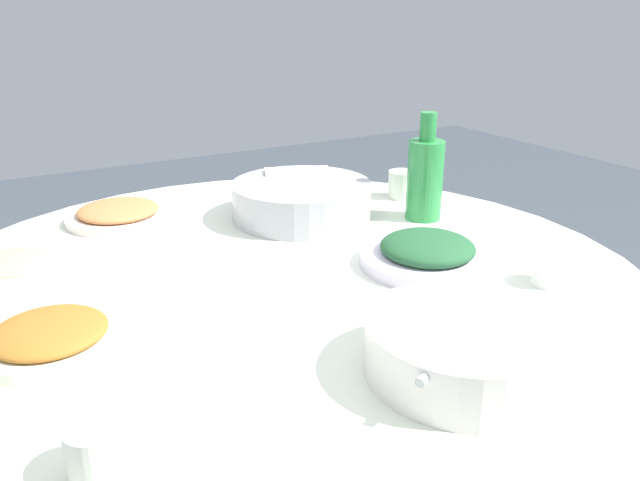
# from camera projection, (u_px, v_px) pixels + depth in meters

# --- Properties ---
(round_dining_table) EXTENTS (1.31, 1.31, 0.75)m
(round_dining_table) POSITION_uv_depth(u_px,v_px,m) (280.00, 326.00, 1.14)
(round_dining_table) COLOR #99999E
(round_dining_table) RESTS_ON ground
(rice_bowl) EXTENTS (0.31, 0.31, 0.09)m
(rice_bowl) POSITION_uv_depth(u_px,v_px,m) (302.00, 199.00, 1.39)
(rice_bowl) COLOR #B2B5BA
(rice_bowl) RESTS_ON round_dining_table
(soup_bowl) EXTENTS (0.26, 0.26, 0.07)m
(soup_bowl) POSITION_uv_depth(u_px,v_px,m) (464.00, 349.00, 0.81)
(soup_bowl) COLOR white
(soup_bowl) RESTS_ON round_dining_table
(dish_stirfry) EXTENTS (0.20, 0.20, 0.04)m
(dish_stirfry) POSITION_uv_depth(u_px,v_px,m) (50.00, 336.00, 0.87)
(dish_stirfry) COLOR silver
(dish_stirfry) RESTS_ON round_dining_table
(dish_tofu_braise) EXTENTS (0.23, 0.23, 0.04)m
(dish_tofu_braise) POSITION_uv_depth(u_px,v_px,m) (119.00, 213.00, 1.38)
(dish_tofu_braise) COLOR silver
(dish_tofu_braise) RESTS_ON round_dining_table
(dish_noodles) EXTENTS (0.20, 0.20, 0.03)m
(dish_noodles) POSITION_uv_depth(u_px,v_px,m) (16.00, 266.00, 1.11)
(dish_noodles) COLOR white
(dish_noodles) RESTS_ON round_dining_table
(dish_greens) EXTENTS (0.25, 0.25, 0.06)m
(dish_greens) POSITION_uv_depth(u_px,v_px,m) (427.00, 253.00, 1.14)
(dish_greens) COLOR silver
(dish_greens) RESTS_ON round_dining_table
(green_bottle) EXTENTS (0.08, 0.08, 0.24)m
(green_bottle) POSITION_uv_depth(u_px,v_px,m) (425.00, 177.00, 1.37)
(green_bottle) COLOR #2C8B41
(green_bottle) RESTS_ON round_dining_table
(tea_cup_near) EXTENTS (0.06, 0.06, 0.05)m
(tea_cup_near) POSITION_uv_depth(u_px,v_px,m) (551.00, 270.00, 1.07)
(tea_cup_near) COLOR white
(tea_cup_near) RESTS_ON round_dining_table
(tea_cup_far) EXTENTS (0.07, 0.07, 0.06)m
(tea_cup_far) POSITION_uv_depth(u_px,v_px,m) (98.00, 449.00, 0.64)
(tea_cup_far) COLOR silver
(tea_cup_far) RESTS_ON round_dining_table
(tea_cup_side) EXTENTS (0.07, 0.07, 0.07)m
(tea_cup_side) POSITION_uv_depth(u_px,v_px,m) (402.00, 184.00, 1.54)
(tea_cup_side) COLOR silver
(tea_cup_side) RESTS_ON round_dining_table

